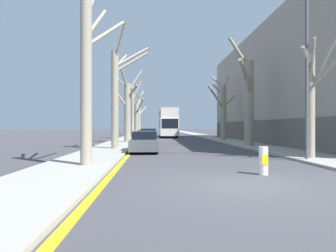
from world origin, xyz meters
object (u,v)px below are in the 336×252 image
double_decker_bus (168,121)px  street_tree_left_1 (117,93)px  street_tree_left_5 (139,115)px  street_tree_right_2 (223,108)px  lamp_post (305,66)px  street_tree_left_4 (137,117)px  traffic_bollard (263,161)px  parked_car_0 (145,142)px  street_tree_left_3 (132,109)px  street_tree_left_0 (88,73)px  parked_car_2 (148,135)px  street_tree_right_0 (312,99)px  street_tree_left_2 (128,109)px  street_tree_right_1 (248,98)px  parked_car_1 (147,138)px

double_decker_bus → street_tree_left_1: bearing=-101.1°
double_decker_bus → street_tree_left_5: bearing=111.4°
street_tree_right_2 → lamp_post: (-0.71, -20.18, 0.88)m
street_tree_left_4 → street_tree_left_5: (-0.13, 9.03, 0.71)m
street_tree_left_1 → traffic_bollard: street_tree_left_1 is taller
parked_car_0 → street_tree_left_3: bearing=96.1°
traffic_bollard → street_tree_left_0: bearing=160.7°
street_tree_left_4 → parked_car_0: bearing=-85.9°
street_tree_left_5 → parked_car_2: street_tree_left_5 is taller
street_tree_left_5 → street_tree_right_0: street_tree_left_5 is taller
street_tree_left_2 → double_decker_bus: 16.65m
street_tree_right_0 → lamp_post: size_ratio=0.76×
street_tree_right_1 → parked_car_0: bearing=-150.8°
street_tree_left_5 → traffic_bollard: 50.40m
street_tree_left_3 → parked_car_1: (2.30, -14.60, -3.49)m
street_tree_left_3 → street_tree_right_2: street_tree_left_3 is taller
parked_car_2 → lamp_post: bearing=-67.3°
street_tree_left_5 → double_decker_bus: (5.23, -13.34, -1.50)m
street_tree_left_0 → street_tree_right_0: size_ratio=1.25×
street_tree_left_0 → street_tree_left_2: street_tree_left_0 is taller
street_tree_left_2 → street_tree_right_0: street_tree_left_2 is taller
street_tree_right_1 → street_tree_left_3: bearing=123.0°
street_tree_left_3 → street_tree_right_2: bearing=-31.8°
street_tree_left_1 → street_tree_left_5: 38.38m
street_tree_left_2 → street_tree_right_2: (10.75, 3.39, 0.30)m
street_tree_left_0 → parked_car_0: street_tree_left_0 is taller
street_tree_left_2 → lamp_post: bearing=-59.1°
street_tree_right_0 → parked_car_2: (-8.64, 18.40, -2.41)m
street_tree_right_1 → street_tree_left_0: bearing=-131.9°
street_tree_left_1 → street_tree_right_2: 16.53m
street_tree_left_2 → street_tree_right_0: 19.42m
street_tree_left_1 → traffic_bollard: bearing=-60.3°
street_tree_right_2 → parked_car_1: street_tree_right_2 is taller
street_tree_right_0 → parked_car_0: size_ratio=1.52×
parked_car_0 → traffic_bollard: (4.47, -9.44, -0.16)m
street_tree_left_0 → street_tree_right_1: (10.64, 11.87, 0.08)m
street_tree_left_5 → parked_car_2: 27.28m
double_decker_bus → lamp_post: lamp_post is taller
street_tree_left_3 → traffic_bollard: size_ratio=8.81×
street_tree_right_0 → traffic_bollard: street_tree_right_0 is taller
street_tree_left_5 → street_tree_right_2: size_ratio=1.08×
street_tree_right_0 → lamp_post: 1.82m
street_tree_left_3 → parked_car_2: bearing=-73.9°
street_tree_left_1 → street_tree_right_2: street_tree_left_1 is taller
street_tree_left_5 → street_tree_right_2: (11.03, -25.81, -0.18)m
street_tree_left_1 → street_tree_left_3: size_ratio=1.03×
street_tree_left_1 → street_tree_left_4: (-0.17, 29.35, -0.88)m
street_tree_right_0 → parked_car_1: size_ratio=1.40×
street_tree_left_5 → street_tree_right_1: bearing=-73.1°
street_tree_left_4 → lamp_post: (10.18, -36.96, 1.40)m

